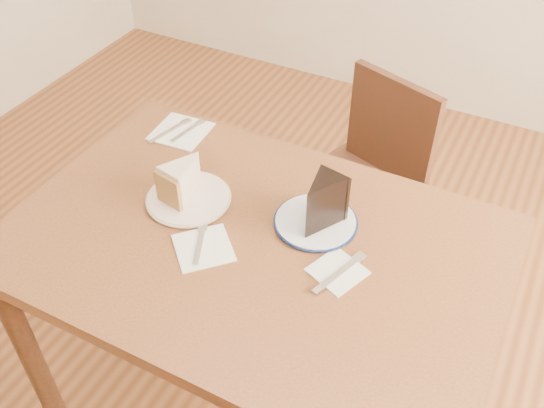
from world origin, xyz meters
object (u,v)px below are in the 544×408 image
at_px(plate_cream, 189,198).
at_px(chocolate_cake, 320,207).
at_px(carrot_cake, 185,179).
at_px(chair_far, 362,185).
at_px(plate_navy, 316,222).
at_px(table, 254,267).

height_order(plate_cream, chocolate_cake, chocolate_cake).
distance_m(plate_cream, carrot_cake, 0.05).
xyz_separation_m(chair_far, plate_cream, (-0.28, -0.61, 0.30)).
relative_size(plate_cream, plate_navy, 1.05).
relative_size(chair_far, chocolate_cake, 6.54).
bearing_deg(table, carrot_cake, 164.79).
xyz_separation_m(chair_far, chocolate_cake, (0.07, -0.55, 0.37)).
xyz_separation_m(table, plate_navy, (0.11, 0.12, 0.10)).
height_order(chair_far, chocolate_cake, chocolate_cake).
height_order(chair_far, plate_navy, chair_far).
distance_m(table, chocolate_cake, 0.24).
bearing_deg(plate_navy, chocolate_cake, -46.08).
xyz_separation_m(chair_far, plate_navy, (0.05, -0.54, 0.30)).
bearing_deg(carrot_cake, chair_far, 74.85).
distance_m(plate_navy, chocolate_cake, 0.07).
xyz_separation_m(table, chair_far, (0.06, 0.66, -0.20)).
relative_size(table, chair_far, 1.47).
bearing_deg(chair_far, plate_navy, 114.82).
bearing_deg(plate_cream, chair_far, 65.41).
xyz_separation_m(table, chocolate_cake, (0.12, 0.11, 0.17)).
bearing_deg(plate_navy, table, -132.29).
bearing_deg(carrot_cake, table, -4.27).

